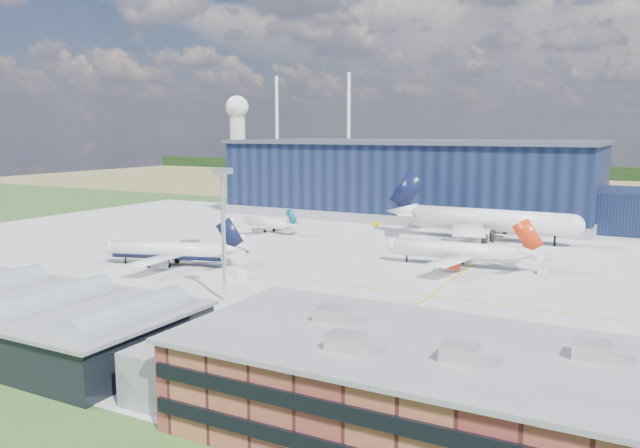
{
  "coord_description": "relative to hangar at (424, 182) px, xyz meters",
  "views": [
    {
      "loc": [
        73.64,
        -114.01,
        29.03
      ],
      "look_at": [
        7.48,
        9.3,
        8.21
      ],
      "focal_mm": 35.0,
      "sensor_mm": 36.0,
      "label": 1
    }
  ],
  "objects": [
    {
      "name": "airliner_navy",
      "position": [
        -21.58,
        -106.8,
        -6.33
      ],
      "size": [
        40.47,
        40.01,
        10.57
      ],
      "primitive_type": null,
      "rotation": [
        0.0,
        0.0,
        3.45
      ],
      "color": "silver",
      "rests_on": "ground"
    },
    {
      "name": "ops_building",
      "position": [
        52.2,
        -154.81,
        -6.82
      ],
      "size": [
        46.0,
        23.0,
        10.9
      ],
      "color": "maroon",
      "rests_on": "ground"
    },
    {
      "name": "farmland",
      "position": [
        -2.81,
        125.2,
        -11.62
      ],
      "size": [
        600.0,
        220.0,
        0.01
      ],
      "primitive_type": "cube",
      "color": "olive",
      "rests_on": "ground"
    },
    {
      "name": "hangar",
      "position": [
        0.0,
        0.0,
        0.0
      ],
      "size": [
        145.0,
        62.0,
        26.1
      ],
      "color": "black",
      "rests_on": "ground"
    },
    {
      "name": "car_b",
      "position": [
        16.25,
        -142.8,
        -11.01
      ],
      "size": [
        3.86,
        2.13,
        1.21
      ],
      "primitive_type": "imported",
      "rotation": [
        0.0,
        0.0,
        1.82
      ],
      "color": "#99999E",
      "rests_on": "ground"
    },
    {
      "name": "horizon_dressing",
      "position": [
        -194.11,
        199.58,
        22.58
      ],
      "size": [
        440.2,
        18.0,
        70.0
      ],
      "color": "white",
      "rests_on": "ground"
    },
    {
      "name": "light_mast_center",
      "position": [
        7.19,
        -124.8,
        3.82
      ],
      "size": [
        2.6,
        2.6,
        23.0
      ],
      "color": "silver",
      "rests_on": "ground"
    },
    {
      "name": "gse_van_b",
      "position": [
        47.57,
        -61.9,
        -10.58
      ],
      "size": [
        4.89,
        4.33,
        2.08
      ],
      "primitive_type": "cube",
      "rotation": [
        0.0,
        0.0,
        0.95
      ],
      "color": "silver",
      "rests_on": "ground"
    },
    {
      "name": "gse_van_c",
      "position": [
        65.87,
        -138.34,
        -10.31
      ],
      "size": [
        6.03,
        4.48,
        2.62
      ],
      "primitive_type": "cube",
      "rotation": [
        0.0,
        0.0,
        1.18
      ],
      "color": "silver",
      "rests_on": "ground"
    },
    {
      "name": "gse_cart_a",
      "position": [
        52.07,
        -77.11,
        -10.96
      ],
      "size": [
        2.42,
        3.29,
        1.32
      ],
      "primitive_type": "cube",
      "rotation": [
        0.0,
        0.0,
        0.13
      ],
      "color": "silver",
      "rests_on": "ground"
    },
    {
      "name": "gse_tug_b",
      "position": [
        -33.95,
        -97.7,
        -10.98
      ],
      "size": [
        3.16,
        3.54,
        1.28
      ],
      "primitive_type": "cube",
      "rotation": [
        0.0,
        0.0,
        -0.51
      ],
      "color": "yellow",
      "rests_on": "ground"
    },
    {
      "name": "glass_concourse",
      "position": [
        -9.26,
        -154.8,
        -7.93
      ],
      "size": [
        78.0,
        23.0,
        8.6
      ],
      "color": "black",
      "rests_on": "ground"
    },
    {
      "name": "gse_van_a",
      "position": [
        -1.02,
        -110.08,
        -10.55
      ],
      "size": [
        5.31,
        3.89,
        2.12
      ],
      "primitive_type": "cube",
      "rotation": [
        0.0,
        0.0,
        1.16
      ],
      "color": "silver",
      "rests_on": "ground"
    },
    {
      "name": "airliner_widebody",
      "position": [
        32.87,
        -42.61,
        -2.87
      ],
      "size": [
        54.12,
        52.97,
        17.48
      ],
      "primitive_type": null,
      "rotation": [
        0.0,
        0.0,
        -0.01
      ],
      "color": "silver",
      "rests_on": "ground"
    },
    {
      "name": "car_a",
      "position": [
        36.79,
        -142.8,
        -10.95
      ],
      "size": [
        4.21,
        2.74,
        1.33
      ],
      "primitive_type": "imported",
      "rotation": [
        0.0,
        0.0,
        1.9
      ],
      "color": "#99999E",
      "rests_on": "ground"
    },
    {
      "name": "gse_tug_c",
      "position": [
        -4.2,
        -32.8,
        -10.95
      ],
      "size": [
        2.25,
        3.26,
        1.34
      ],
      "primitive_type": "cube",
      "rotation": [
        0.0,
        0.0,
        -0.12
      ],
      "color": "yellow",
      "rests_on": "ground"
    },
    {
      "name": "treeline",
      "position": [
        -2.81,
        205.2,
        -7.62
      ],
      "size": [
        600.0,
        8.0,
        8.0
      ],
      "primitive_type": "cube",
      "color": "black",
      "rests_on": "ground"
    },
    {
      "name": "gse_cart_b",
      "position": [
        -48.27,
        -48.36,
        -10.99
      ],
      "size": [
        3.21,
        2.46,
        1.25
      ],
      "primitive_type": "cube",
      "rotation": [
        0.0,
        0.0,
        1.37
      ],
      "color": "silver",
      "rests_on": "ground"
    },
    {
      "name": "ground",
      "position": [
        -2.81,
        -94.8,
        -11.62
      ],
      "size": [
        600.0,
        600.0,
        0.0
      ],
      "primitive_type": "plane",
      "color": "#2B531F",
      "rests_on": "ground"
    },
    {
      "name": "apron",
      "position": [
        -2.81,
        -84.8,
        -11.59
      ],
      "size": [
        220.0,
        160.0,
        0.08
      ],
      "color": "#A5A6A0",
      "rests_on": "ground"
    },
    {
      "name": "airliner_regional",
      "position": [
        -27.46,
        -57.88,
        -7.74
      ],
      "size": [
        29.59,
        29.25,
        7.75
      ],
      "primitive_type": null,
      "rotation": [
        0.0,
        0.0,
        2.84
      ],
      "color": "silver",
      "rests_on": "ground"
    },
    {
      "name": "airliner_red",
      "position": [
        33.97,
        -78.45,
        -6.09
      ],
      "size": [
        36.7,
        36.03,
        11.05
      ],
      "primitive_type": null,
      "rotation": [
        0.0,
        0.0,
        3.23
      ],
      "color": "silver",
      "rests_on": "ground"
    },
    {
      "name": "airstair",
      "position": [
        -14.81,
        -87.4,
        -10.13
      ],
      "size": [
        1.93,
        4.67,
        2.97
      ],
      "primitive_type": "cube",
      "rotation": [
        0.0,
        0.0,
        0.02
      ],
      "color": "silver",
      "rests_on": "ground"
    }
  ]
}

